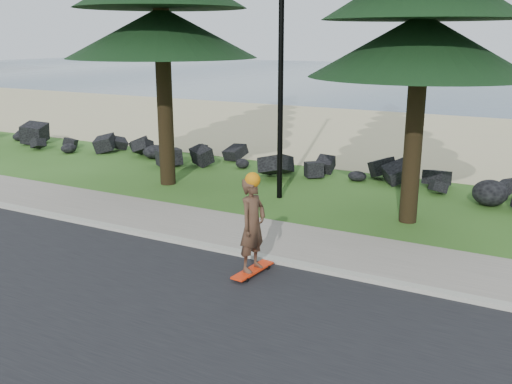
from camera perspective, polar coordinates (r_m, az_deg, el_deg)
ground at (r=12.50m, az=-4.08°, el=-4.11°), size 160.00×160.00×0.00m
road at (r=9.33m, az=-19.27°, el=-12.02°), size 160.00×7.00×0.02m
kerb at (r=11.78m, az=-6.42°, el=-5.16°), size 160.00×0.20×0.10m
sidewalk at (r=12.65m, az=-3.60°, el=-3.68°), size 160.00×2.00×0.08m
beach_sand at (r=25.59m, az=13.51°, el=5.62°), size 160.00×15.00×0.01m
ocean at (r=61.41m, az=22.55°, el=10.37°), size 160.00×58.00×0.01m
seawall_boulders at (r=17.29m, az=5.82°, el=1.38°), size 60.00×2.40×1.10m
lamp_post at (r=14.59m, az=2.53°, el=15.26°), size 0.25×0.14×8.14m
skateboarder at (r=10.02m, az=-0.34°, el=-3.34°), size 0.47×1.03×1.89m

